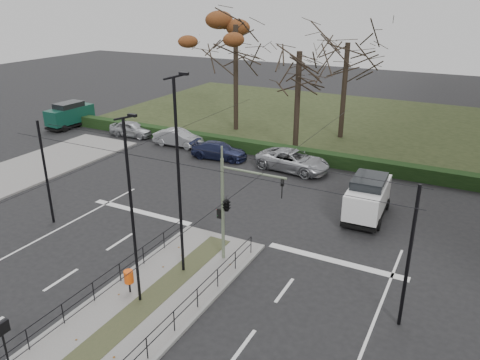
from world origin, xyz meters
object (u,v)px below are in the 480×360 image
object	(u,v)px
traffic_light	(228,203)
green_van	(70,114)
white_van	(368,196)
litter_bin	(129,277)
streetlamp_median_near	(132,212)
info_panel	(2,336)
parked_car_second	(178,138)
parked_car_fourth	(293,161)
rust_tree	(236,25)
streetlamp_median_far	(179,177)
bare_tree_center	(347,50)
bare_tree_near	(299,59)
parked_car_first	(132,129)
parked_car_third	(219,151)

from	to	relation	value
traffic_light	green_van	distance (m)	29.69
traffic_light	white_van	distance (m)	9.60
green_van	litter_bin	bearing A→B (deg)	-39.19
litter_bin	streetlamp_median_near	world-z (taller)	streetlamp_median_near
info_panel	parked_car_second	world-z (taller)	info_panel
parked_car_fourth	green_van	xyz separation A→B (m)	(-23.81, 1.27, 0.51)
litter_bin	rust_tree	size ratio (longest dim) A/B	0.08
info_panel	streetlamp_median_far	distance (m)	8.82
green_van	white_van	bearing A→B (deg)	-11.98
litter_bin	bare_tree_center	distance (m)	28.45
info_panel	green_van	bearing A→B (deg)	132.91
bare_tree_near	parked_car_first	bearing A→B (deg)	-170.48
streetlamp_median_near	streetlamp_median_far	distance (m)	2.85
traffic_light	parked_car_second	distance (m)	19.47
streetlamp_median_near	parked_car_fourth	bearing A→B (deg)	90.77
streetlamp_median_far	bare_tree_center	size ratio (longest dim) A/B	0.84
bare_tree_near	streetlamp_median_near	bearing A→B (deg)	-85.82
litter_bin	info_panel	distance (m)	5.76
parked_car_third	parked_car_second	bearing A→B (deg)	69.81
white_van	bare_tree_center	bearing A→B (deg)	111.58
litter_bin	streetlamp_median_far	world-z (taller)	streetlamp_median_far
parked_car_fourth	bare_tree_near	size ratio (longest dim) A/B	0.51
parked_car_second	parked_car_third	size ratio (longest dim) A/B	0.96
streetlamp_median_near	bare_tree_center	distance (m)	28.06
parked_car_fourth	white_van	distance (m)	8.49
rust_tree	green_van	bearing A→B (deg)	-156.31
info_panel	parked_car_second	size ratio (longest dim) A/B	0.50
white_van	bare_tree_center	xyz separation A→B (m)	(-5.96, 15.06, 6.48)
traffic_light	streetlamp_median_near	size ratio (longest dim) A/B	0.64
parked_car_fourth	bare_tree_near	world-z (taller)	bare_tree_near
info_panel	white_van	bearing A→B (deg)	67.33
info_panel	streetlamp_median_near	bearing A→B (deg)	78.02
white_van	bare_tree_center	world-z (taller)	bare_tree_center
info_panel	parked_car_second	bearing A→B (deg)	112.29
parked_car_third	bare_tree_center	world-z (taller)	bare_tree_center
parked_car_third	rust_tree	bearing A→B (deg)	13.54
streetlamp_median_near	bare_tree_center	bearing A→B (deg)	89.00
traffic_light	green_van	world-z (taller)	traffic_light
litter_bin	bare_tree_center	bearing A→B (deg)	87.39
bare_tree_center	streetlamp_median_near	bearing A→B (deg)	-91.00
rust_tree	white_van	bearing A→B (deg)	-39.79
streetlamp_median_far	parked_car_second	size ratio (longest dim) A/B	2.11
bare_tree_center	rust_tree	bearing A→B (deg)	-167.94
streetlamp_median_far	parked_car_first	world-z (taller)	streetlamp_median_far
traffic_light	litter_bin	distance (m)	5.50
parked_car_first	parked_car_fourth	world-z (taller)	parked_car_fourth
parked_car_second	bare_tree_center	bearing A→B (deg)	-55.62
streetlamp_median_far	parked_car_third	world-z (taller)	streetlamp_median_far
parked_car_third	parked_car_fourth	bearing A→B (deg)	-93.73
litter_bin	parked_car_third	distance (m)	18.41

